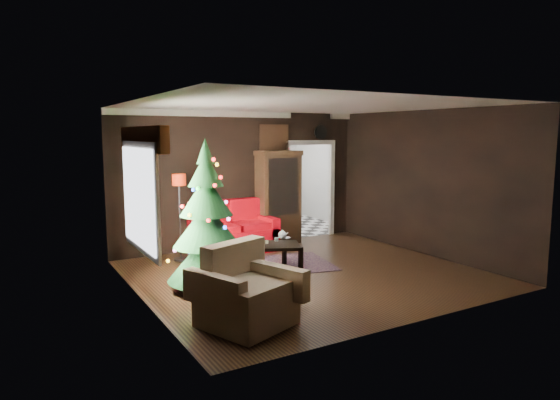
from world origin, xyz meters
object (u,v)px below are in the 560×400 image
coffee_table (268,258)px  loveseat (234,227)px  teapot (282,235)px  floor_lamp (180,217)px  armchair (246,289)px  curio_cabinet (278,199)px  christmas_tree (207,221)px  wall_clock (320,132)px  kitchen_table (272,214)px

coffee_table → loveseat: bearing=85.5°
teapot → loveseat: bearing=101.7°
floor_lamp → armchair: (-0.29, -3.32, -0.37)m
curio_cabinet → teapot: (-0.86, -1.64, -0.38)m
curio_cabinet → christmas_tree: bearing=-138.7°
coffee_table → curio_cabinet: bearing=55.6°
loveseat → armchair: bearing=-112.5°
teapot → wall_clock: (2.06, 1.82, 1.81)m
coffee_table → kitchen_table: 3.83m
curio_cabinet → teapot: size_ratio=11.54×
floor_lamp → kitchen_table: size_ratio=2.13×
armchair → coffee_table: bearing=34.3°
loveseat → coffee_table: bearing=-94.5°
christmas_tree → coffee_table: bearing=15.0°
coffee_table → teapot: 0.58m
armchair → wall_clock: bearing=25.4°
coffee_table → kitchen_table: (1.93, 3.30, 0.12)m
curio_cabinet → loveseat: bearing=-169.2°
armchair → kitchen_table: 6.15m
christmas_tree → kitchen_table: (3.15, 3.63, -0.67)m
armchair → wall_clock: wall_clock is taller
floor_lamp → kitchen_table: bearing=32.3°
loveseat → teapot: loveseat is taller
curio_cabinet → armchair: (-2.62, -3.78, -0.49)m
teapot → wall_clock: wall_clock is taller
curio_cabinet → coffee_table: (-1.28, -1.87, -0.70)m
christmas_tree → kitchen_table: bearing=49.0°
curio_cabinet → teapot: curio_cabinet is taller
curio_cabinet → wall_clock: (1.20, 0.18, 1.43)m
floor_lamp → coffee_table: bearing=-53.4°
loveseat → coffee_table: (-0.13, -1.65, -0.25)m
floor_lamp → teapot: 1.91m
loveseat → christmas_tree: bearing=-124.3°
curio_cabinet → kitchen_table: bearing=65.6°
curio_cabinet → christmas_tree: size_ratio=0.82×
loveseat → kitchen_table: (1.80, 1.65, -0.12)m
curio_cabinet → armchair: curio_cabinet is taller
floor_lamp → curio_cabinet: bearing=11.1°
floor_lamp → loveseat: bearing=11.3°
loveseat → floor_lamp: size_ratio=1.07×
coffee_table → wall_clock: size_ratio=3.32×
christmas_tree → coffee_table: (1.22, 0.33, -0.80)m
christmas_tree → kitchen_table: size_ratio=3.08×
coffee_table → christmas_tree: bearing=-165.0°
curio_cabinet → kitchen_table: (0.65, 1.43, -0.57)m
teapot → coffee_table: bearing=-150.9°
curio_cabinet → floor_lamp: size_ratio=1.19×
loveseat → coffee_table: size_ratio=1.60×
wall_clock → loveseat: bearing=-170.3°
armchair → kitchen_table: bearing=37.3°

